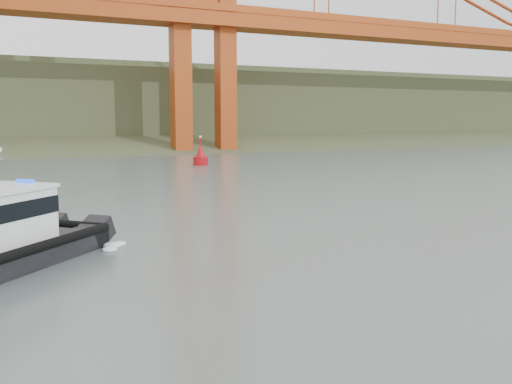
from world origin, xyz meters
The scene contains 3 objects.
ground centered at (0.00, 0.00, 0.00)m, with size 400.00×400.00×0.00m, color #4F5D5A.
headlands centered at (0.00, 125.50, 7.05)m, with size 500.00×105.36×27.12m.
nav_buoy centered at (12.18, 49.83, 1.02)m, with size 1.86×1.86×3.87m.
Camera 1 is at (-11.97, -16.70, 5.68)m, focal length 40.00 mm.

